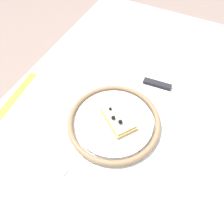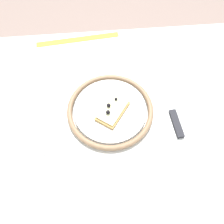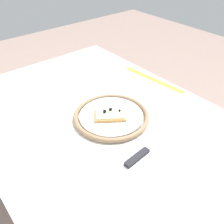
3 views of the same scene
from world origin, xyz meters
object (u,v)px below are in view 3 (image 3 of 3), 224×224
plate (111,116)px  fork (77,97)px  dining_table (110,143)px  knife (144,152)px  measuring_tape (153,79)px  pizza_slice_near (110,115)px

plate → fork: bearing=-174.3°
dining_table → knife: (0.16, 0.00, 0.08)m
dining_table → measuring_tape: (-0.12, 0.34, 0.08)m
dining_table → knife: bearing=0.4°
dining_table → pizza_slice_near: 0.11m
knife → measuring_tape: size_ratio=0.80×
dining_table → plate: size_ratio=4.51×
knife → measuring_tape: knife is taller
dining_table → pizza_slice_near: (-0.02, 0.02, 0.10)m
pizza_slice_near → measuring_tape: 0.34m
plate → fork: plate is taller
knife → fork: size_ratio=1.19×
pizza_slice_near → fork: pizza_slice_near is taller
measuring_tape → fork: bearing=-111.3°
pizza_slice_near → measuring_tape: size_ratio=0.40×
knife → fork: (-0.37, 0.01, -0.00)m
dining_table → fork: bearing=177.1°
dining_table → plate: plate is taller
plate → knife: size_ratio=1.08×
plate → measuring_tape: 0.32m
dining_table → plate: bearing=134.6°
fork → knife: bearing=-1.5°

